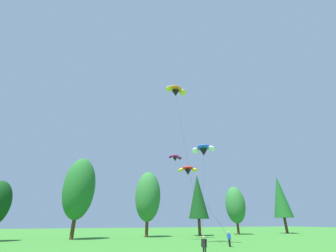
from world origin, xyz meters
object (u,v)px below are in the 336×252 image
at_px(kite_flyer_mid, 229,238).
at_px(parafoil_kite_mid_red_yellow, 188,170).
at_px(kite_flyer_near, 204,245).
at_px(parafoil_kite_high_blue_white, 203,150).
at_px(parafoil_kite_low_magenta, 175,158).
at_px(parafoil_kite_far_orange, 176,91).

distance_m(kite_flyer_mid, parafoil_kite_mid_red_yellow, 17.63).
xyz_separation_m(kite_flyer_near, kite_flyer_mid, (7.41, 7.14, 0.00)).
relative_size(parafoil_kite_high_blue_white, parafoil_kite_low_magenta, 1.00).
height_order(parafoil_kite_mid_red_yellow, parafoil_kite_far_orange, parafoil_kite_far_orange).
height_order(kite_flyer_mid, parafoil_kite_far_orange, parafoil_kite_far_orange).
xyz_separation_m(kite_flyer_mid, parafoil_kite_far_orange, (-5.42, 3.10, 21.77)).
xyz_separation_m(parafoil_kite_far_orange, parafoil_kite_low_magenta, (2.47, 6.66, -9.47)).
distance_m(kite_flyer_near, parafoil_kite_high_blue_white, 17.04).
bearing_deg(parafoil_kite_mid_red_yellow, kite_flyer_near, -112.79).
height_order(parafoil_kite_high_blue_white, parafoil_kite_far_orange, parafoil_kite_far_orange).
distance_m(kite_flyer_near, parafoil_kite_mid_red_yellow, 25.10).
height_order(kite_flyer_mid, parafoil_kite_low_magenta, parafoil_kite_low_magenta).
relative_size(kite_flyer_near, parafoil_kite_low_magenta, 0.13).
relative_size(kite_flyer_near, kite_flyer_mid, 1.00).
height_order(parafoil_kite_high_blue_white, parafoil_kite_mid_red_yellow, parafoil_kite_high_blue_white).
xyz_separation_m(kite_flyer_near, parafoil_kite_high_blue_white, (6.45, 10.21, 12.02)).
relative_size(parafoil_kite_mid_red_yellow, parafoil_kite_far_orange, 0.65).
bearing_deg(parafoil_kite_far_orange, kite_flyer_mid, -29.81).
relative_size(parafoil_kite_high_blue_white, parafoil_kite_far_orange, 0.57).
height_order(kite_flyer_near, kite_flyer_mid, same).
height_order(kite_flyer_near, parafoil_kite_low_magenta, parafoil_kite_low_magenta).
bearing_deg(parafoil_kite_mid_red_yellow, parafoil_kite_low_magenta, -138.00).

